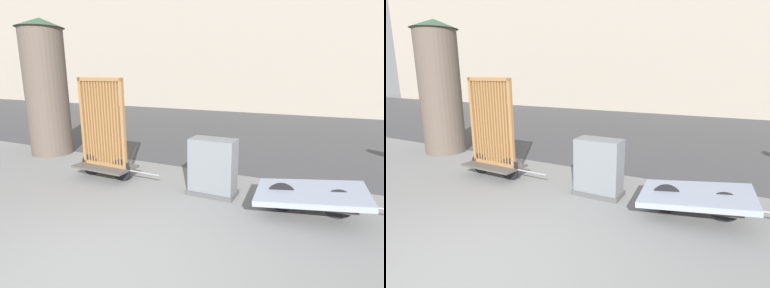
# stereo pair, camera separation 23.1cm
# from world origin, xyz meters

# --- Properties ---
(ground_plane) EXTENTS (60.00, 60.00, 0.00)m
(ground_plane) POSITION_xyz_m (0.00, 0.00, 0.00)
(ground_plane) COLOR slate
(road_strip) EXTENTS (56.00, 10.62, 0.01)m
(road_strip) POSITION_xyz_m (0.00, 9.35, 0.00)
(road_strip) COLOR #424244
(road_strip) RESTS_ON ground_plane
(building_facade) EXTENTS (48.00, 4.00, 10.23)m
(building_facade) POSITION_xyz_m (0.00, 16.66, 5.11)
(building_facade) COLOR #9E9384
(building_facade) RESTS_ON ground_plane
(bike_cart_with_bedframe) EXTENTS (1.99, 0.70, 2.09)m
(bike_cart_with_bedframe) POSITION_xyz_m (-2.02, 2.68, 0.78)
(bike_cart_with_bedframe) COLOR #4C4742
(bike_cart_with_bedframe) RESTS_ON ground_plane
(bike_cart_with_mattress) EXTENTS (2.20, 1.20, 0.47)m
(bike_cart_with_mattress) POSITION_xyz_m (2.03, 2.68, 0.33)
(bike_cart_with_mattress) COLOR #4C4742
(bike_cart_with_mattress) RESTS_ON ground_plane
(utility_cabinet) EXTENTS (0.88, 0.48, 1.04)m
(utility_cabinet) POSITION_xyz_m (0.36, 2.81, 0.48)
(utility_cabinet) COLOR #4C4C4C
(utility_cabinet) RESTS_ON ground_plane
(advertising_column) EXTENTS (1.21, 1.21, 3.55)m
(advertising_column) POSITION_xyz_m (-4.75, 3.69, 1.80)
(advertising_column) COLOR brown
(advertising_column) RESTS_ON ground_plane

